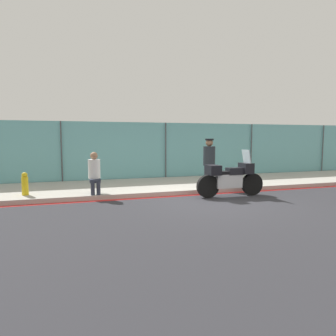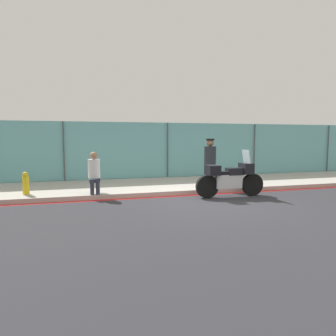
% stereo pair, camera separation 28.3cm
% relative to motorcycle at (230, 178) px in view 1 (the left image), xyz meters
% --- Properties ---
extents(ground_plane, '(120.00, 120.00, 0.00)m').
position_rel_motorcycle_xyz_m(ground_plane, '(-0.87, -0.42, -0.59)').
color(ground_plane, '#2D2D33').
extents(sidewalk, '(31.62, 3.43, 0.14)m').
position_rel_motorcycle_xyz_m(sidewalk, '(-0.87, 2.35, -0.52)').
color(sidewalk, '#ADA89E').
rests_on(sidewalk, ground_plane).
extents(curb_paint_stripe, '(31.62, 0.18, 0.01)m').
position_rel_motorcycle_xyz_m(curb_paint_stripe, '(-0.87, 0.55, -0.59)').
color(curb_paint_stripe, red).
rests_on(curb_paint_stripe, ground_plane).
extents(storefront_fence, '(30.03, 0.17, 2.50)m').
position_rel_motorcycle_xyz_m(storefront_fence, '(-0.87, 4.16, 0.66)').
color(storefront_fence, '#6BB2B7').
rests_on(storefront_fence, ground_plane).
extents(motorcycle, '(2.26, 0.51, 1.47)m').
position_rel_motorcycle_xyz_m(motorcycle, '(0.00, 0.00, 0.00)').
color(motorcycle, black).
rests_on(motorcycle, ground_plane).
extents(officer_standing, '(0.43, 0.43, 1.68)m').
position_rel_motorcycle_xyz_m(officer_standing, '(0.04, 1.63, 0.40)').
color(officer_standing, '#1E2328').
rests_on(officer_standing, sidewalk).
extents(person_seated_on_curb, '(0.37, 0.65, 1.27)m').
position_rel_motorcycle_xyz_m(person_seated_on_curb, '(-4.08, 1.09, 0.25)').
color(person_seated_on_curb, '#2D3342').
rests_on(person_seated_on_curb, sidewalk).
extents(fire_hydrant, '(0.19, 0.24, 0.68)m').
position_rel_motorcycle_xyz_m(fire_hydrant, '(-6.09, 1.36, -0.11)').
color(fire_hydrant, gold).
rests_on(fire_hydrant, sidewalk).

